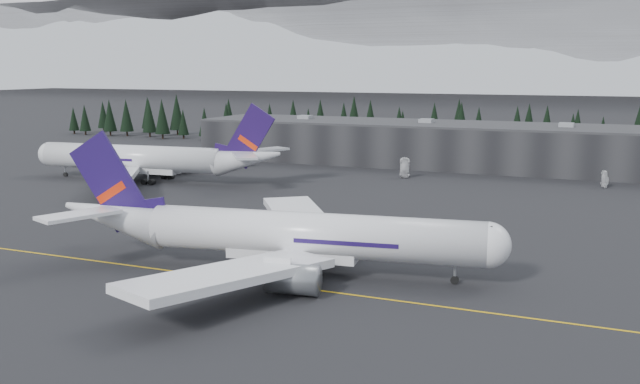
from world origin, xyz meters
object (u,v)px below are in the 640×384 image
at_px(jet_main, 274,233).
at_px(gse_vehicle_a, 405,175).
at_px(terminal, 459,145).
at_px(jet_parked, 153,159).
at_px(gse_vehicle_b, 605,185).

xyz_separation_m(jet_main, gse_vehicle_a, (-7.62, 91.83, -4.79)).
bearing_deg(jet_main, gse_vehicle_a, 85.98).
distance_m(terminal, jet_parked, 89.20).
bearing_deg(terminal, jet_parked, -137.52).
bearing_deg(jet_parked, gse_vehicle_b, -167.32).
bearing_deg(gse_vehicle_a, jet_parked, -165.90).
distance_m(terminal, gse_vehicle_a, 30.77).
height_order(jet_parked, gse_vehicle_a, jet_parked).
distance_m(terminal, gse_vehicle_b, 48.80).
height_order(jet_main, gse_vehicle_b, jet_main).
xyz_separation_m(terminal, jet_parked, (-65.78, -60.24, -0.51)).
bearing_deg(terminal, gse_vehicle_a, -105.16).
relative_size(gse_vehicle_a, gse_vehicle_b, 1.28).
xyz_separation_m(jet_parked, gse_vehicle_b, (107.26, 35.13, -5.06)).
relative_size(terminal, jet_main, 2.40).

